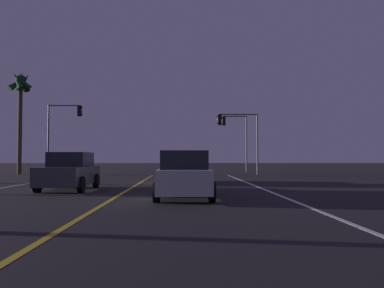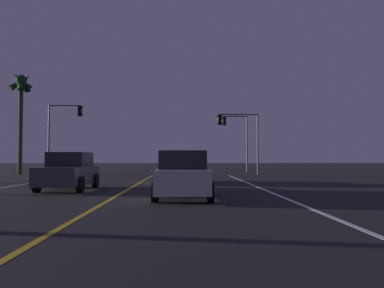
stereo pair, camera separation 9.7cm
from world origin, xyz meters
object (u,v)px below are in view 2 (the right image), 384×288
at_px(car_lead_same_lane, 183,175).
at_px(traffic_light_near_left, 65,123).
at_px(car_oncoming, 69,172).
at_px(palm_tree_left_far, 21,91).
at_px(traffic_light_far_right, 235,131).
at_px(car_ahead_far, 181,169).
at_px(traffic_light_near_right, 238,129).

relative_size(car_lead_same_lane, traffic_light_near_left, 0.73).
relative_size(car_oncoming, palm_tree_left_far, 0.47).
bearing_deg(car_lead_same_lane, palm_tree_left_far, 36.03).
height_order(traffic_light_near_left, traffic_light_far_right, traffic_light_near_left).
bearing_deg(traffic_light_far_right, car_ahead_far, 71.47).
xyz_separation_m(car_oncoming, palm_tree_left_far, (-9.09, 15.99, 6.44)).
bearing_deg(palm_tree_left_far, traffic_light_far_right, 11.70).
xyz_separation_m(traffic_light_near_right, palm_tree_left_far, (-18.81, 1.49, 3.40)).
bearing_deg(traffic_light_near_right, traffic_light_near_left, 0.00).
xyz_separation_m(car_oncoming, traffic_light_near_right, (9.72, 14.50, 3.04)).
bearing_deg(car_lead_same_lane, traffic_light_near_left, 28.88).
xyz_separation_m(car_oncoming, traffic_light_near_left, (-4.82, 14.50, 3.49)).
height_order(car_ahead_far, traffic_light_far_right, traffic_light_far_right).
distance_m(car_oncoming, car_lead_same_lane, 6.30).
relative_size(car_ahead_far, car_lead_same_lane, 1.00).
xyz_separation_m(car_lead_same_lane, traffic_light_near_right, (4.55, 18.11, 3.04)).
bearing_deg(car_oncoming, traffic_light_far_right, 152.84).
height_order(traffic_light_near_right, traffic_light_near_left, traffic_light_near_left).
bearing_deg(traffic_light_far_right, traffic_light_near_left, 20.04).
distance_m(car_lead_same_lane, traffic_light_near_right, 18.92).
height_order(car_oncoming, palm_tree_left_far, palm_tree_left_far).
height_order(traffic_light_near_left, palm_tree_left_far, palm_tree_left_far).
height_order(car_oncoming, traffic_light_near_right, traffic_light_near_right).
xyz_separation_m(car_lead_same_lane, traffic_light_far_right, (5.09, 23.61, 3.29)).
bearing_deg(palm_tree_left_far, car_ahead_far, -39.31).
bearing_deg(traffic_light_near_right, palm_tree_left_far, -4.53).
relative_size(car_oncoming, car_ahead_far, 1.00).
bearing_deg(traffic_light_near_left, traffic_light_near_right, 0.00).
bearing_deg(traffic_light_far_right, car_oncoming, 62.84).
bearing_deg(car_oncoming, car_ahead_far, 131.28).
xyz_separation_m(car_ahead_far, traffic_light_near_right, (4.68, 10.08, 3.04)).
bearing_deg(car_ahead_far, car_oncoming, 131.28).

